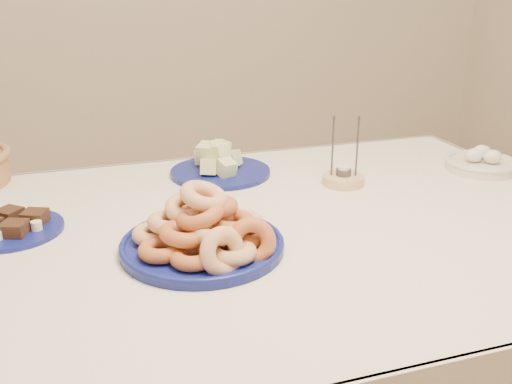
% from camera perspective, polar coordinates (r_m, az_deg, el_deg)
% --- Properties ---
extents(dining_table, '(1.71, 1.11, 0.75)m').
position_cam_1_polar(dining_table, '(1.34, -0.67, -7.57)').
color(dining_table, brown).
rests_on(dining_table, ground).
extents(donut_platter, '(0.41, 0.41, 0.15)m').
position_cam_1_polar(donut_platter, '(1.16, -5.23, -4.14)').
color(donut_platter, navy).
rests_on(donut_platter, dining_table).
extents(melon_plate, '(0.29, 0.29, 0.10)m').
position_cam_1_polar(melon_plate, '(1.62, -3.74, 2.69)').
color(melon_plate, navy).
rests_on(melon_plate, dining_table).
extents(brownie_plate, '(0.29, 0.29, 0.04)m').
position_cam_1_polar(brownie_plate, '(1.36, -23.28, -3.22)').
color(brownie_plate, navy).
rests_on(brownie_plate, dining_table).
extents(candle_holder, '(0.14, 0.14, 0.19)m').
position_cam_1_polar(candle_holder, '(1.56, 8.71, 1.38)').
color(candle_holder, tan).
rests_on(candle_holder, dining_table).
extents(egg_bowl, '(0.27, 0.27, 0.07)m').
position_cam_1_polar(egg_bowl, '(1.78, 21.61, 2.72)').
color(egg_bowl, beige).
rests_on(egg_bowl, dining_table).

